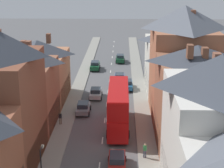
{
  "coord_description": "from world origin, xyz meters",
  "views": [
    {
      "loc": [
        2.23,
        -15.64,
        19.43
      ],
      "look_at": [
        0.62,
        41.79,
        1.33
      ],
      "focal_mm": 60.0,
      "sensor_mm": 36.0,
      "label": 1
    }
  ],
  "objects_px": {
    "car_far_grey": "(127,85)",
    "car_mid_black": "(95,65)",
    "double_decker_bus_lead": "(118,107)",
    "car_near_blue": "(83,108)",
    "pedestrian_far_left": "(60,118)",
    "car_parked_right_b": "(117,161)",
    "pedestrian_mid_right": "(145,150)",
    "car_parked_left_a": "(120,58)",
    "car_near_silver": "(96,93)",
    "car_parked_right_a": "(120,78)"
  },
  "relations": [
    {
      "from": "car_parked_right_b",
      "to": "pedestrian_far_left",
      "type": "xyz_separation_m",
      "value": [
        -7.4,
        10.52,
        0.24
      ]
    },
    {
      "from": "double_decker_bus_lead",
      "to": "pedestrian_mid_right",
      "type": "xyz_separation_m",
      "value": [
        2.91,
        -7.88,
        -1.78
      ]
    },
    {
      "from": "car_parked_right_b",
      "to": "pedestrian_mid_right",
      "type": "distance_m",
      "value": 3.54
    },
    {
      "from": "car_near_blue",
      "to": "car_parked_right_b",
      "type": "distance_m",
      "value": 15.54
    },
    {
      "from": "double_decker_bus_lead",
      "to": "car_parked_right_b",
      "type": "distance_m",
      "value": 10.1
    },
    {
      "from": "double_decker_bus_lead",
      "to": "car_far_grey",
      "type": "distance_m",
      "value": 15.67
    },
    {
      "from": "car_mid_black",
      "to": "car_parked_right_b",
      "type": "height_order",
      "value": "car_mid_black"
    },
    {
      "from": "double_decker_bus_lead",
      "to": "car_near_blue",
      "type": "distance_m",
      "value": 7.18
    },
    {
      "from": "car_near_silver",
      "to": "pedestrian_mid_right",
      "type": "xyz_separation_m",
      "value": [
        6.5,
        -19.01,
        0.23
      ]
    },
    {
      "from": "double_decker_bus_lead",
      "to": "car_near_silver",
      "type": "height_order",
      "value": "double_decker_bus_lead"
    },
    {
      "from": "car_mid_black",
      "to": "car_far_grey",
      "type": "relative_size",
      "value": 1.11
    },
    {
      "from": "double_decker_bus_lead",
      "to": "pedestrian_mid_right",
      "type": "height_order",
      "value": "double_decker_bus_lead"
    },
    {
      "from": "car_near_blue",
      "to": "car_parked_right_b",
      "type": "xyz_separation_m",
      "value": [
        4.9,
        -14.74,
        0.0
      ]
    },
    {
      "from": "car_near_blue",
      "to": "car_mid_black",
      "type": "distance_m",
      "value": 22.83
    },
    {
      "from": "car_mid_black",
      "to": "car_parked_right_b",
      "type": "xyz_separation_m",
      "value": [
        4.9,
        -37.57,
        -0.06
      ]
    },
    {
      "from": "car_parked_right_b",
      "to": "pedestrian_mid_right",
      "type": "relative_size",
      "value": 2.57
    },
    {
      "from": "double_decker_bus_lead",
      "to": "pedestrian_far_left",
      "type": "xyz_separation_m",
      "value": [
        -7.39,
        0.62,
        -1.78
      ]
    },
    {
      "from": "pedestrian_far_left",
      "to": "car_parked_right_b",
      "type": "bearing_deg",
      "value": -54.86
    },
    {
      "from": "car_near_blue",
      "to": "car_parked_right_b",
      "type": "relative_size",
      "value": 0.96
    },
    {
      "from": "car_parked_right_a",
      "to": "car_parked_right_b",
      "type": "relative_size",
      "value": 1.03
    },
    {
      "from": "car_near_blue",
      "to": "car_mid_black",
      "type": "bearing_deg",
      "value": 90.0
    },
    {
      "from": "car_near_blue",
      "to": "car_parked_right_b",
      "type": "height_order",
      "value": "car_parked_right_b"
    },
    {
      "from": "car_parked_left_a",
      "to": "car_parked_right_b",
      "type": "height_order",
      "value": "car_parked_left_a"
    },
    {
      "from": "car_parked_left_a",
      "to": "car_far_grey",
      "type": "xyz_separation_m",
      "value": [
        1.3,
        -18.35,
        -0.02
      ]
    },
    {
      "from": "car_near_blue",
      "to": "car_parked_right_b",
      "type": "bearing_deg",
      "value": -71.61
    },
    {
      "from": "car_parked_right_b",
      "to": "car_near_silver",
      "type": "bearing_deg",
      "value": 99.72
    },
    {
      "from": "pedestrian_mid_right",
      "to": "car_parked_left_a",
      "type": "bearing_deg",
      "value": 93.98
    },
    {
      "from": "double_decker_bus_lead",
      "to": "car_near_blue",
      "type": "bearing_deg",
      "value": 135.25
    },
    {
      "from": "double_decker_bus_lead",
      "to": "pedestrian_far_left",
      "type": "height_order",
      "value": "double_decker_bus_lead"
    },
    {
      "from": "pedestrian_far_left",
      "to": "car_near_blue",
      "type": "bearing_deg",
      "value": 59.39
    },
    {
      "from": "car_near_silver",
      "to": "pedestrian_mid_right",
      "type": "relative_size",
      "value": 2.41
    },
    {
      "from": "car_near_silver",
      "to": "pedestrian_mid_right",
      "type": "bearing_deg",
      "value": -71.12
    },
    {
      "from": "double_decker_bus_lead",
      "to": "car_parked_right_b",
      "type": "height_order",
      "value": "double_decker_bus_lead"
    },
    {
      "from": "car_near_blue",
      "to": "car_parked_right_a",
      "type": "bearing_deg",
      "value": 71.11
    },
    {
      "from": "pedestrian_far_left",
      "to": "car_far_grey",
      "type": "bearing_deg",
      "value": 59.66
    },
    {
      "from": "car_parked_left_a",
      "to": "car_far_grey",
      "type": "bearing_deg",
      "value": -85.95
    },
    {
      "from": "car_far_grey",
      "to": "car_parked_right_b",
      "type": "xyz_separation_m",
      "value": [
        -1.3,
        -25.38,
        -0.03
      ]
    },
    {
      "from": "car_near_silver",
      "to": "car_far_grey",
      "type": "relative_size",
      "value": 1.0
    },
    {
      "from": "car_near_silver",
      "to": "pedestrian_far_left",
      "type": "relative_size",
      "value": 2.41
    },
    {
      "from": "car_mid_black",
      "to": "pedestrian_far_left",
      "type": "height_order",
      "value": "pedestrian_far_left"
    },
    {
      "from": "car_parked_left_a",
      "to": "car_mid_black",
      "type": "bearing_deg",
      "value": -128.48
    },
    {
      "from": "car_parked_left_a",
      "to": "pedestrian_mid_right",
      "type": "bearing_deg",
      "value": -86.02
    },
    {
      "from": "car_parked_right_a",
      "to": "pedestrian_far_left",
      "type": "distance_m",
      "value": 19.97
    },
    {
      "from": "car_parked_right_b",
      "to": "pedestrian_mid_right",
      "type": "bearing_deg",
      "value": 34.83
    },
    {
      "from": "car_near_silver",
      "to": "car_parked_right_b",
      "type": "bearing_deg",
      "value": -80.28
    },
    {
      "from": "car_parked_left_a",
      "to": "pedestrian_mid_right",
      "type": "xyz_separation_m",
      "value": [
        2.9,
        -41.72,
        0.19
      ]
    },
    {
      "from": "car_parked_right_a",
      "to": "car_parked_right_b",
      "type": "xyz_separation_m",
      "value": [
        0.0,
        -29.06,
        -0.04
      ]
    },
    {
      "from": "car_far_grey",
      "to": "car_mid_black",
      "type": "bearing_deg",
      "value": 116.96
    },
    {
      "from": "car_near_silver",
      "to": "car_parked_right_a",
      "type": "xyz_separation_m",
      "value": [
        3.6,
        8.04,
        0.04
      ]
    },
    {
      "from": "car_near_blue",
      "to": "car_parked_left_a",
      "type": "distance_m",
      "value": 29.41
    }
  ]
}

